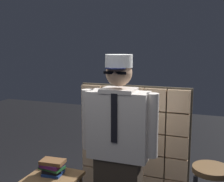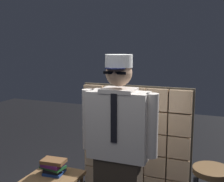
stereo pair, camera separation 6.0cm
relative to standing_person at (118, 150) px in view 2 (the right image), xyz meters
name	(u,v)px [view 2 (the right image)]	position (x,y,z in m)	size (l,w,h in m)	color
glass_block_wall	(135,141)	(-0.15, 0.98, -0.26)	(1.43, 0.10, 1.43)	#E0B78C
standing_person	(118,150)	(0.00, 0.00, 0.00)	(0.73, 0.31, 1.83)	#382D23
book_stack	(53,166)	(-0.75, 0.04, -0.30)	(0.28, 0.21, 0.17)	navy
coffee_mug	(50,168)	(-0.80, 0.06, -0.34)	(0.13, 0.08, 0.09)	navy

